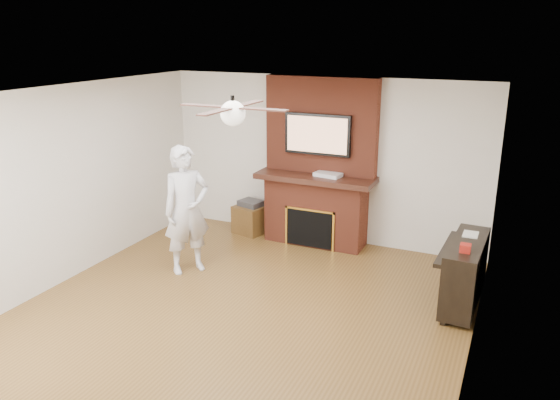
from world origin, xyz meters
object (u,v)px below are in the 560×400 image
at_px(person, 187,210).
at_px(side_table, 251,218).
at_px(piano, 464,271).
at_px(fireplace, 318,179).

relative_size(person, side_table, 3.06).
bearing_deg(side_table, person, -78.95).
bearing_deg(piano, person, -169.57).
height_order(person, side_table, person).
bearing_deg(person, fireplace, 2.25).
distance_m(fireplace, piano, 2.67).
relative_size(fireplace, piano, 2.00).
bearing_deg(side_table, piano, -4.37).
bearing_deg(piano, fireplace, 154.36).
xyz_separation_m(person, piano, (3.50, 0.50, -0.43)).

